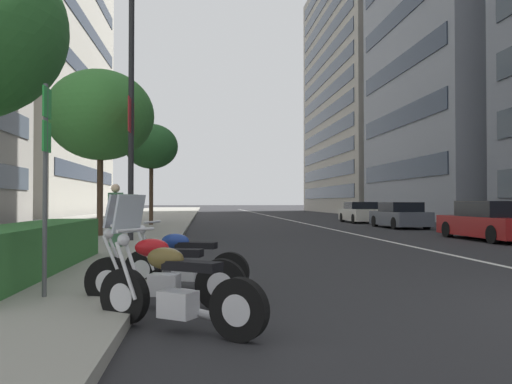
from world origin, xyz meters
TOP-DOWN VIEW (x-y plane):
  - sidewalk_right_plaza at (30.00, 12.45)m, footprint 160.00×10.39m
  - lane_centre_stripe at (35.00, 0.00)m, footprint 110.00×0.16m
  - motorcycle_nearest_camera at (0.48, 6.74)m, footprint 1.27×1.84m
  - motorcycle_mid_row at (1.69, 6.99)m, footprint 0.77×2.13m
  - motorcycle_by_sign_pole at (3.11, 6.75)m, footprint 0.86×2.00m
  - car_mid_block_traffic at (12.35, -3.90)m, footprint 4.71×1.94m
  - car_following_behind at (20.98, -3.90)m, footprint 4.34×1.94m
  - car_lead_in_lane at (27.82, -3.93)m, footprint 4.44×1.98m
  - parking_sign_by_curb at (1.89, 8.51)m, footprint 0.32×0.06m
  - street_lamp_with_banners at (11.74, 8.53)m, footprint 1.26×2.05m
  - clipped_hedge_bed at (4.27, 9.52)m, footprint 6.53×1.10m
  - street_tree_mid_sidewalk at (14.17, 10.25)m, footprint 3.91×3.91m
  - street_tree_by_lamp_post at (22.95, 9.28)m, footprint 2.87×2.87m
  - pedestrian_on_plaza at (9.39, 8.88)m, footprint 0.48×0.45m
  - office_tower_near_left at (59.50, -20.20)m, footprint 28.52×22.01m

SIDE VIEW (x-z plane):
  - lane_centre_stripe at x=35.00m, z-range 0.00..0.01m
  - sidewalk_right_plaza at x=30.00m, z-range 0.00..0.15m
  - motorcycle_by_sign_pole at x=3.11m, z-range -0.13..0.95m
  - motorcycle_nearest_camera at x=0.48m, z-range -0.30..1.18m
  - motorcycle_mid_row at x=1.69m, z-range -0.30..1.19m
  - clipped_hedge_bed at x=4.27m, z-range 0.15..0.99m
  - car_following_behind at x=20.98m, z-range -0.04..1.32m
  - car_lead_in_lane at x=27.82m, z-range -0.04..1.33m
  - car_mid_block_traffic at x=12.35m, z-range -0.05..1.37m
  - pedestrian_on_plaza at x=9.39m, z-range 0.16..1.90m
  - parking_sign_by_curb at x=1.89m, z-range 0.50..3.30m
  - street_tree_by_lamp_post at x=22.95m, z-range 1.65..7.12m
  - street_tree_mid_sidewalk at x=14.17m, z-range 1.53..7.64m
  - street_lamp_with_banners at x=11.74m, z-range 0.87..9.55m
  - office_tower_near_left at x=59.50m, z-range 0.00..32.23m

